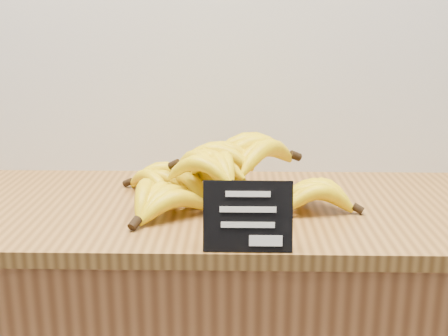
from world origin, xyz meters
TOP-DOWN VIEW (x-y plane):
  - counter_top at (-0.02, 2.75)m, footprint 1.40×0.54m
  - chalkboard_sign at (0.03, 2.50)m, footprint 0.15×0.03m
  - banana_pile at (-0.03, 2.76)m, footprint 0.53×0.36m

SIDE VIEW (x-z plane):
  - counter_top at x=-0.02m, z-range 0.90..0.93m
  - banana_pile at x=-0.03m, z-range 0.93..1.05m
  - chalkboard_sign at x=0.03m, z-range 0.93..1.05m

